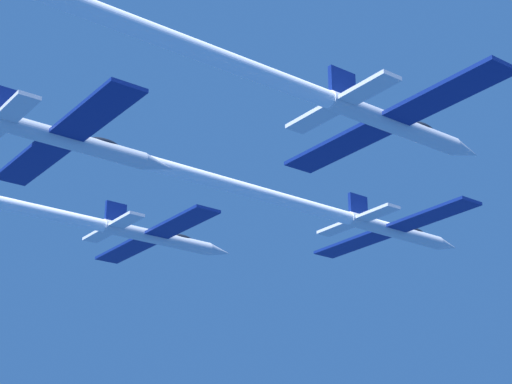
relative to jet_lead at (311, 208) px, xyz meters
The scene contains 3 objects.
jet_lead is the anchor object (origin of this frame).
jet_left_wing 24.88m from the jet_lead, 131.50° to the right, with size 20.36×50.38×3.37m.
jet_right_wing 27.34m from the jet_lead, 49.06° to the right, with size 20.36×52.88×3.37m.
Camera 1 is at (54.77, -58.84, -27.11)m, focal length 59.92 mm.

